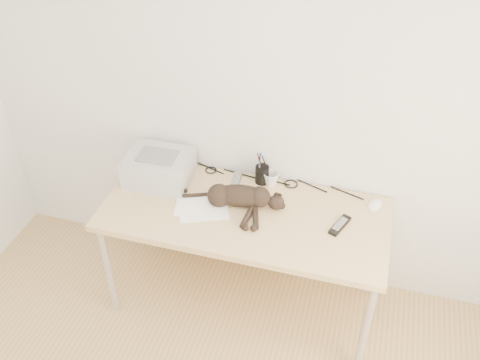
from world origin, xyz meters
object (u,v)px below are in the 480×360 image
(printer, at_px, (159,168))
(mug, at_px, (271,179))
(desk, at_px, (248,220))
(mouse, at_px, (375,203))
(pen_cup, at_px, (262,174))
(cat, at_px, (238,197))

(printer, distance_m, mug, 0.67)
(desk, xyz_separation_m, printer, (-0.57, 0.06, 0.22))
(mouse, bearing_deg, desk, -147.23)
(printer, xyz_separation_m, pen_cup, (0.60, 0.14, -0.03))
(printer, xyz_separation_m, mouse, (1.26, 0.10, -0.07))
(desk, relative_size, pen_cup, 7.69)
(cat, distance_m, mug, 0.27)
(cat, distance_m, mouse, 0.78)
(mug, xyz_separation_m, mouse, (0.61, -0.03, -0.02))
(desk, bearing_deg, cat, -142.82)
(mouse, bearing_deg, pen_cup, -163.92)
(desk, bearing_deg, mouse, 13.37)
(mug, xyz_separation_m, pen_cup, (-0.06, 0.01, 0.01))
(desk, distance_m, pen_cup, 0.28)
(printer, relative_size, pen_cup, 1.83)
(printer, bearing_deg, mouse, 4.59)
(printer, height_order, pen_cup, pen_cup)
(mug, bearing_deg, mouse, -2.70)
(printer, relative_size, mouse, 3.25)
(desk, xyz_separation_m, pen_cup, (0.03, 0.20, 0.19))
(mug, relative_size, mouse, 0.80)
(desk, height_order, mouse, mouse)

